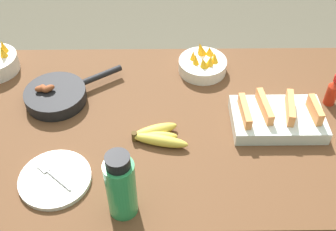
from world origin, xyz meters
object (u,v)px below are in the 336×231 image
object	(u,v)px
skillet	(57,95)
hot_sauce_bottle	(333,91)
empty_plate_far_left	(55,179)
water_bottle	(121,186)
melon_tray	(277,118)
banana_bunch	(156,136)
fruit_bowl_citrus	(203,64)

from	to	relation	value
skillet	hot_sauce_bottle	size ratio (longest dim) A/B	2.64
hot_sauce_bottle	empty_plate_far_left	bearing A→B (deg)	-160.12
empty_plate_far_left	hot_sauce_bottle	world-z (taller)	hot_sauce_bottle
water_bottle	melon_tray	bearing A→B (deg)	33.57
banana_bunch	melon_tray	world-z (taller)	melon_tray
melon_tray	empty_plate_far_left	xyz separation A→B (m)	(-0.74, -0.24, -0.02)
skillet	empty_plate_far_left	bearing A→B (deg)	-115.03
empty_plate_far_left	fruit_bowl_citrus	size ratio (longest dim) A/B	1.18
empty_plate_far_left	hot_sauce_bottle	xyz separation A→B (m)	(0.96, 0.35, 0.05)
banana_bunch	skillet	world-z (taller)	skillet
banana_bunch	water_bottle	distance (m)	0.31
banana_bunch	hot_sauce_bottle	xyz separation A→B (m)	(0.64, 0.18, 0.04)
banana_bunch	melon_tray	xyz separation A→B (m)	(0.43, 0.07, 0.01)
banana_bunch	skillet	bearing A→B (deg)	151.43
water_bottle	skillet	bearing A→B (deg)	120.22
skillet	melon_tray	bearing A→B (deg)	-42.94
empty_plate_far_left	water_bottle	world-z (taller)	water_bottle
fruit_bowl_citrus	hot_sauce_bottle	world-z (taller)	hot_sauce_bottle
empty_plate_far_left	water_bottle	bearing A→B (deg)	-25.40
skillet	water_bottle	distance (m)	0.56
skillet	fruit_bowl_citrus	size ratio (longest dim) A/B	1.82
fruit_bowl_citrus	water_bottle	size ratio (longest dim) A/B	0.80
banana_bunch	water_bottle	xyz separation A→B (m)	(-0.10, -0.27, 0.09)
banana_bunch	skillet	xyz separation A→B (m)	(-0.37, 0.20, 0.01)
skillet	empty_plate_far_left	size ratio (longest dim) A/B	1.55
fruit_bowl_citrus	water_bottle	distance (m)	0.71
skillet	banana_bunch	bearing A→B (deg)	-62.13
melon_tray	fruit_bowl_citrus	size ratio (longest dim) A/B	1.66
melon_tray	skillet	bearing A→B (deg)	170.61
fruit_bowl_citrus	water_bottle	xyz separation A→B (m)	(-0.28, -0.65, 0.08)
banana_bunch	empty_plate_far_left	size ratio (longest dim) A/B	0.88
banana_bunch	water_bottle	size ratio (longest dim) A/B	0.83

